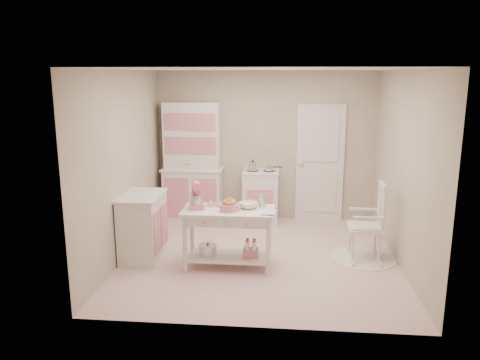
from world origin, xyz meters
name	(u,v)px	position (x,y,z in m)	size (l,w,h in m)	color
room_shell	(261,142)	(0.00, 0.00, 1.65)	(3.84, 3.84, 2.62)	#C57B7F
door	(320,163)	(0.95, 1.87, 1.02)	(0.82, 0.05, 2.04)	white
hutch	(192,162)	(-1.27, 1.66, 1.04)	(1.06, 0.50, 2.08)	white
stove	(261,197)	(-0.07, 1.61, 0.46)	(0.62, 0.57, 0.92)	white
base_cabinet	(143,226)	(-1.63, -0.17, 0.46)	(0.54, 0.84, 0.92)	white
lace_rug	(363,258)	(1.46, 0.08, 0.01)	(0.92, 0.92, 0.01)	white
rocking_chair	(365,221)	(1.46, 0.08, 0.55)	(0.48, 0.72, 1.10)	white
work_table	(228,238)	(-0.40, -0.37, 0.40)	(1.20, 0.60, 0.80)	white
stand_mixer	(197,196)	(-0.82, -0.35, 0.97)	(0.20, 0.28, 0.34)	pink
cookie_tray	(219,205)	(-0.55, -0.19, 0.81)	(0.34, 0.24, 0.02)	silver
bread_basket	(229,207)	(-0.38, -0.42, 0.85)	(0.25, 0.25, 0.09)	#D67B8E
mixing_bowl	(248,205)	(-0.14, -0.29, 0.84)	(0.26, 0.26, 0.08)	white
metal_pitcher	(262,201)	(0.04, -0.21, 0.89)	(0.10, 0.10, 0.17)	silver
recipe_book	(262,212)	(0.05, -0.49, 0.81)	(0.17, 0.23, 0.02)	white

